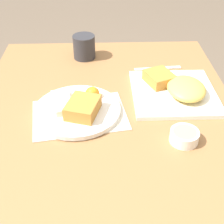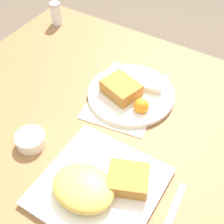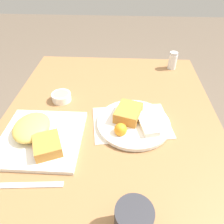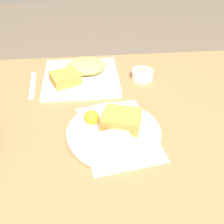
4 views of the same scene
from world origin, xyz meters
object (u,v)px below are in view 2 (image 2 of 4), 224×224
at_px(salt_shaker, 56,15).
at_px(sauce_ramekin, 31,140).
at_px(plate_oval_far, 130,92).
at_px(butter_knife, 171,216).
at_px(plate_square_near, 97,186).

bearing_deg(salt_shaker, sauce_ramekin, -58.19).
bearing_deg(sauce_ramekin, plate_oval_far, 65.13).
relative_size(sauce_ramekin, butter_knife, 0.44).
bearing_deg(sauce_ramekin, butter_knife, 1.38).
bearing_deg(salt_shaker, plate_square_near, -44.36).
xyz_separation_m(plate_square_near, sauce_ramekin, (-0.22, 0.02, -0.00)).
relative_size(salt_shaker, butter_knife, 0.49).
height_order(plate_oval_far, sauce_ramekin, plate_oval_far).
bearing_deg(salt_shaker, plate_oval_far, -25.06).
xyz_separation_m(plate_oval_far, salt_shaker, (-0.44, 0.21, 0.02)).
bearing_deg(plate_oval_far, sauce_ramekin, -114.87).
distance_m(plate_oval_far, salt_shaker, 0.49).
bearing_deg(plate_square_near, plate_oval_far, 105.92).
bearing_deg(sauce_ramekin, salt_shaker, 121.81).
xyz_separation_m(sauce_ramekin, butter_knife, (0.40, 0.01, -0.02)).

